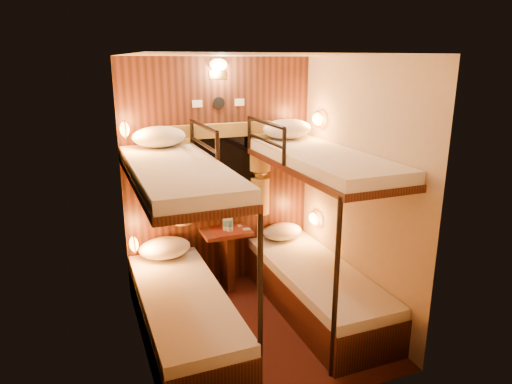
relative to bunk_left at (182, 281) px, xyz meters
name	(u,v)px	position (x,y,z in m)	size (l,w,h in m)	color
floor	(256,327)	(0.65, -0.07, -0.56)	(2.10, 2.10, 0.00)	#3B1011
ceiling	(256,55)	(0.65, -0.07, 1.84)	(2.10, 2.10, 0.00)	silver
wall_back	(219,175)	(0.65, 0.98, 0.64)	(2.40, 2.40, 0.00)	#C6B293
wall_front	(317,249)	(0.65, -1.12, 0.64)	(2.40, 2.40, 0.00)	#C6B293
wall_left	(135,217)	(-0.35, -0.07, 0.64)	(2.40, 2.40, 0.00)	#C6B293
wall_right	(357,191)	(1.65, -0.07, 0.64)	(2.40, 2.40, 0.00)	#C6B293
back_panel	(220,175)	(0.65, 0.97, 0.64)	(2.00, 0.03, 2.40)	black
bunk_left	(182,281)	(0.00, 0.00, 0.00)	(0.72, 1.90, 1.82)	black
bunk_right	(317,258)	(1.30, 0.00, 0.00)	(0.72, 1.90, 1.82)	black
window	(221,178)	(0.65, 0.94, 0.62)	(1.00, 0.12, 0.79)	black
curtains	(222,171)	(0.65, 0.90, 0.71)	(1.10, 0.22, 1.00)	olive
back_fixtures	(219,72)	(0.65, 0.93, 1.69)	(0.54, 0.09, 0.48)	black
reading_lamps	(230,179)	(0.65, 0.63, 0.68)	(2.00, 0.20, 1.25)	orange
table	(227,251)	(0.65, 0.78, -0.14)	(0.50, 0.34, 0.66)	#5B2314
bottle_left	(226,222)	(0.64, 0.78, 0.19)	(0.06, 0.06, 0.22)	#99BFE5
bottle_right	(230,222)	(0.67, 0.74, 0.19)	(0.07, 0.07, 0.24)	#99BFE5
sachet_a	(247,229)	(0.86, 0.73, 0.09)	(0.08, 0.06, 0.01)	silver
sachet_b	(239,226)	(0.81, 0.86, 0.09)	(0.07, 0.05, 0.00)	silver
pillow_lower_left	(165,248)	(0.00, 0.77, 0.00)	(0.51, 0.37, 0.20)	white
pillow_lower_right	(282,231)	(1.30, 0.79, -0.01)	(0.45, 0.32, 0.18)	white
pillow_upper_left	(159,137)	(0.00, 0.72, 1.12)	(0.49, 0.35, 0.19)	white
pillow_upper_right	(287,129)	(1.30, 0.71, 1.13)	(0.51, 0.37, 0.20)	white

